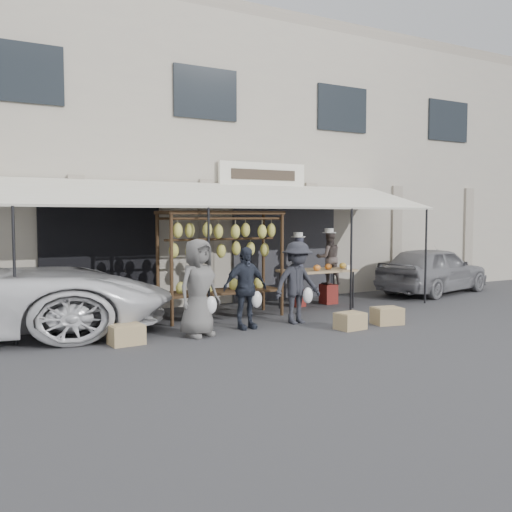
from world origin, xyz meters
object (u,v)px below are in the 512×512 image
Objects in this scene: vendor_left at (298,263)px; customer_mid at (245,288)px; vendor_right at (329,258)px; banana_rack at (222,243)px; crate_far at (126,335)px; sedan at (433,270)px; crate_near_b at (387,316)px; produce_table at (318,271)px; customer_left at (198,288)px; crate_near_a at (350,321)px; customer_right at (297,283)px.

customer_mid is at bearing 26.29° from vendor_left.
customer_mid is (-3.23, -1.74, -0.34)m from vendor_right.
crate_far is (-2.48, -1.46, -1.41)m from banana_rack.
vendor_right is 0.33× the size of sedan.
banana_rack is 6.84m from sedan.
vendor_right reaches higher than crate_near_b.
banana_rack is 3.65m from crate_near_b.
customer_mid is 2.44m from crate_far.
customer_mid is at bearing -95.60° from banana_rack.
produce_table is 1.09× the size of customer_mid.
banana_rack is 2.04× the size of vendor_left.
customer_left is (-3.40, -1.97, -0.17)m from vendor_left.
vendor_left is 0.82× the size of customer_mid.
crate_near_b is (0.31, -2.73, -0.87)m from vendor_left.
customer_left is at bearing 168.52° from crate_near_b.
customer_mid is 2.98× the size of crate_near_a.
customer_mid is 2.83× the size of crate_near_b.
customer_left reaches higher than crate_near_a.
banana_rack reaches higher than produce_table.
vendor_right is 2.34× the size of crate_near_b.
vendor_right is 0.74× the size of customer_left.
customer_right reaches higher than crate_near_b.
customer_left is 0.45× the size of sedan.
customer_right is 1.89m from crate_near_b.
crate_near_a is (-0.88, -2.31, -0.71)m from produce_table.
crate_near_b is at bearing -88.03° from produce_table.
crate_far is (-5.58, -1.95, -0.96)m from vendor_right.
customer_mid is at bearing -153.47° from produce_table.
produce_table is 0.83m from vendor_right.
produce_table is at bearing 3.00° from customer_left.
customer_mid reaches higher than sedan.
banana_rack reaches higher than customer_left.
customer_right is at bearing 94.85° from sedan.
crate_near_a is 0.96× the size of crate_far.
crate_near_a is 4.13m from crate_far.
crate_far is at bearing 12.23° from vendor_left.
customer_left is at bearing -0.23° from crate_far.
customer_left reaches higher than crate_far.
crate_near_a is at bearing -110.82° from produce_table.
vendor_left is 0.33× the size of sedan.
banana_rack is 2.02× the size of vendor_right.
banana_rack is 4.98× the size of crate_near_a.
banana_rack is 2.34m from vendor_left.
customer_left is at bearing -128.72° from banana_rack.
crate_far is at bearing -163.06° from produce_table.
crate_far is (-4.93, -1.50, -0.70)m from produce_table.
customer_left is 1.06× the size of customer_right.
customer_left reaches higher than vendor_left.
sedan is at bearing -159.23° from vendor_right.
crate_near_b is at bearing 97.06° from vendor_right.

